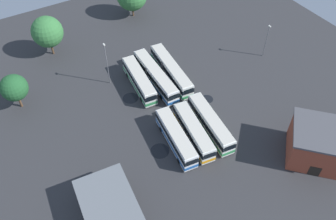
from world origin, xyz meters
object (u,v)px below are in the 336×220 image
at_px(bus_row0_slot0, 139,80).
at_px(bus_row1_slot0, 176,138).
at_px(bus_row1_slot1, 194,131).
at_px(bus_row1_slot2, 210,123).
at_px(tree_northwest, 14,88).
at_px(lamp_post_near_entrance, 266,40).
at_px(tree_east_edge, 47,32).
at_px(lamp_post_far_corner, 107,63).
at_px(bus_row0_slot2, 171,70).
at_px(maintenance_shelter, 108,202).
at_px(bus_row0_slot1, 155,76).
at_px(depot_building, 318,144).

relative_size(bus_row0_slot0, bus_row1_slot0, 1.04).
distance_m(bus_row1_slot0, bus_row1_slot1, 3.31).
distance_m(bus_row1_slot2, tree_northwest, 35.75).
distance_m(lamp_post_near_entrance, tree_east_edge, 46.17).
bearing_deg(bus_row0_slot0, bus_row1_slot1, 6.55).
xyz_separation_m(bus_row0_slot0, lamp_post_far_corner, (-4.22, -4.54, 3.38)).
xyz_separation_m(bus_row0_slot2, maintenance_shelter, (21.59, -23.39, 2.27)).
relative_size(bus_row0_slot1, bus_row0_slot2, 0.99).
distance_m(bus_row1_slot0, depot_building, 22.93).
relative_size(bus_row0_slot2, bus_row1_slot2, 1.17).
bearing_deg(bus_row1_slot0, bus_row1_slot2, 86.93).
bearing_deg(tree_east_edge, lamp_post_near_entrance, 58.09).
relative_size(bus_row1_slot0, maintenance_shelter, 1.09).
relative_size(lamp_post_near_entrance, tree_east_edge, 0.85).
height_order(bus_row0_slot1, bus_row0_slot2, same).
bearing_deg(tree_northwest, bus_row0_slot0, 72.46).
bearing_deg(bus_row1_slot0, depot_building, 53.20).
relative_size(bus_row1_slot0, bus_row1_slot1, 1.00).
distance_m(bus_row0_slot0, depot_building, 34.17).
distance_m(bus_row1_slot1, lamp_post_far_corner, 21.81).
height_order(bus_row0_slot1, tree_northwest, tree_northwest).
bearing_deg(bus_row0_slot2, depot_building, 18.96).
bearing_deg(depot_building, bus_row0_slot1, -155.10).
bearing_deg(tree_east_edge, bus_row0_slot0, 30.02).
height_order(bus_row0_slot1, tree_east_edge, tree_east_edge).
height_order(depot_building, lamp_post_near_entrance, lamp_post_near_entrance).
height_order(bus_row0_slot2, lamp_post_far_corner, lamp_post_far_corner).
bearing_deg(lamp_post_far_corner, tree_northwest, -98.71).
bearing_deg(lamp_post_near_entrance, bus_row1_slot0, -69.41).
height_order(bus_row0_slot2, bus_row1_slot1, same).
xyz_separation_m(bus_row0_slot0, tree_east_edge, (-19.48, -11.25, 3.83)).
xyz_separation_m(lamp_post_near_entrance, tree_east_edge, (-24.40, -39.18, 1.44)).
bearing_deg(tree_northwest, lamp_post_far_corner, 81.29).
height_order(bus_row1_slot1, bus_row1_slot2, same).
relative_size(bus_row0_slot1, maintenance_shelter, 1.36).
xyz_separation_m(depot_building, maintenance_shelter, (-7.44, -33.36, 0.96)).
bearing_deg(depot_building, bus_row1_slot1, -131.50).
height_order(bus_row0_slot0, lamp_post_near_entrance, lamp_post_near_entrance).
distance_m(depot_building, tree_east_edge, 56.69).
relative_size(depot_building, tree_northwest, 1.71).
distance_m(bus_row0_slot1, maintenance_shelter, 29.51).
bearing_deg(tree_northwest, bus_row1_slot1, 45.40).
height_order(bus_row0_slot2, tree_east_edge, tree_east_edge).
bearing_deg(depot_building, bus_row1_slot2, -139.33).
bearing_deg(tree_northwest, bus_row0_slot1, 73.69).
relative_size(bus_row0_slot0, tree_northwest, 1.74).
height_order(bus_row0_slot0, bus_row0_slot1, same).
distance_m(bus_row0_slot0, bus_row0_slot2, 6.97).
bearing_deg(bus_row1_slot0, bus_row0_slot2, 151.38).
distance_m(maintenance_shelter, tree_east_edge, 42.05).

